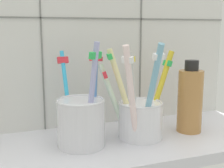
# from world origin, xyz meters

# --- Properties ---
(counter_slab) EXTENTS (0.64, 0.22, 0.02)m
(counter_slab) POSITION_xyz_m (0.00, 0.00, 0.01)
(counter_slab) COLOR silver
(counter_slab) RESTS_ON ground
(tile_wall_back) EXTENTS (0.64, 0.02, 0.45)m
(tile_wall_back) POSITION_xyz_m (0.00, 0.12, 0.23)
(tile_wall_back) COLOR silver
(tile_wall_back) RESTS_ON ground
(toothbrush_cup_left) EXTENTS (0.09, 0.13, 0.18)m
(toothbrush_cup_left) POSITION_xyz_m (-0.06, 0.00, 0.07)
(toothbrush_cup_left) COLOR silver
(toothbrush_cup_left) RESTS_ON counter_slab
(toothbrush_cup_right) EXTENTS (0.16, 0.12, 0.18)m
(toothbrush_cup_right) POSITION_xyz_m (0.06, -0.00, 0.07)
(toothbrush_cup_right) COLOR white
(toothbrush_cup_right) RESTS_ON counter_slab
(soap_bottle) EXTENTS (0.05, 0.05, 0.14)m
(soap_bottle) POSITION_xyz_m (0.17, 0.00, 0.09)
(soap_bottle) COLOR #B37D42
(soap_bottle) RESTS_ON counter_slab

